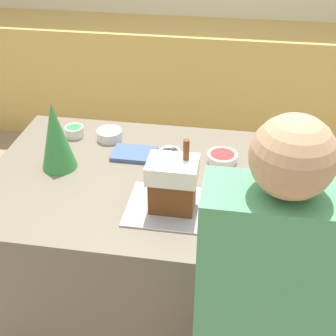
{
  "coord_description": "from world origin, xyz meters",
  "views": [
    {
      "loc": [
        0.32,
        -1.67,
        2.06
      ],
      "look_at": [
        0.05,
        0.0,
        0.94
      ],
      "focal_mm": 50.0,
      "sensor_mm": 36.0,
      "label": 1
    }
  ],
  "objects_px": {
    "candy_bowl_far_left": "(282,172)",
    "candy_bowl_center_rear": "(74,131)",
    "baking_tray": "(172,207)",
    "cookbook": "(134,154)",
    "candy_bowl_front_corner": "(222,157)",
    "gingerbread_house": "(173,183)",
    "candy_bowl_behind_tray": "(109,134)",
    "person": "(262,336)",
    "candy_bowl_far_right": "(170,154)",
    "decorative_tree": "(56,136)"
  },
  "relations": [
    {
      "from": "cookbook",
      "to": "candy_bowl_far_right",
      "type": "bearing_deg",
      "value": 3.14
    },
    {
      "from": "gingerbread_house",
      "to": "candy_bowl_far_left",
      "type": "relative_size",
      "value": 2.59
    },
    {
      "from": "person",
      "to": "candy_bowl_far_left",
      "type": "bearing_deg",
      "value": 84.24
    },
    {
      "from": "gingerbread_house",
      "to": "candy_bowl_far_left",
      "type": "bearing_deg",
      "value": 33.84
    },
    {
      "from": "person",
      "to": "candy_bowl_far_right",
      "type": "bearing_deg",
      "value": 115.9
    },
    {
      "from": "candy_bowl_behind_tray",
      "to": "cookbook",
      "type": "xyz_separation_m",
      "value": [
        0.16,
        -0.13,
        -0.02
      ]
    },
    {
      "from": "cookbook",
      "to": "candy_bowl_center_rear",
      "type": "bearing_deg",
      "value": 158.21
    },
    {
      "from": "candy_bowl_behind_tray",
      "to": "person",
      "type": "relative_size",
      "value": 0.08
    },
    {
      "from": "person",
      "to": "cookbook",
      "type": "bearing_deg",
      "value": 124.42
    },
    {
      "from": "cookbook",
      "to": "candy_bowl_behind_tray",
      "type": "bearing_deg",
      "value": 139.54
    },
    {
      "from": "decorative_tree",
      "to": "candy_bowl_center_rear",
      "type": "bearing_deg",
      "value": 95.24
    },
    {
      "from": "baking_tray",
      "to": "candy_bowl_far_right",
      "type": "xyz_separation_m",
      "value": [
        -0.07,
        0.38,
        0.02
      ]
    },
    {
      "from": "decorative_tree",
      "to": "candy_bowl_behind_tray",
      "type": "distance_m",
      "value": 0.35
    },
    {
      "from": "gingerbread_house",
      "to": "cookbook",
      "type": "xyz_separation_m",
      "value": [
        -0.24,
        0.37,
        -0.11
      ]
    },
    {
      "from": "decorative_tree",
      "to": "person",
      "type": "relative_size",
      "value": 0.2
    },
    {
      "from": "candy_bowl_behind_tray",
      "to": "gingerbread_house",
      "type": "bearing_deg",
      "value": -51.63
    },
    {
      "from": "candy_bowl_far_left",
      "to": "candy_bowl_center_rear",
      "type": "height_order",
      "value": "same"
    },
    {
      "from": "gingerbread_house",
      "to": "candy_bowl_far_right",
      "type": "height_order",
      "value": "gingerbread_house"
    },
    {
      "from": "decorative_tree",
      "to": "candy_bowl_front_corner",
      "type": "relative_size",
      "value": 2.3
    },
    {
      "from": "candy_bowl_far_right",
      "to": "candy_bowl_behind_tray",
      "type": "relative_size",
      "value": 0.8
    },
    {
      "from": "baking_tray",
      "to": "candy_bowl_far_right",
      "type": "height_order",
      "value": "candy_bowl_far_right"
    },
    {
      "from": "candy_bowl_far_left",
      "to": "candy_bowl_center_rear",
      "type": "distance_m",
      "value": 1.05
    },
    {
      "from": "baking_tray",
      "to": "gingerbread_house",
      "type": "relative_size",
      "value": 1.22
    },
    {
      "from": "candy_bowl_behind_tray",
      "to": "candy_bowl_front_corner",
      "type": "distance_m",
      "value": 0.59
    },
    {
      "from": "gingerbread_house",
      "to": "candy_bowl_front_corner",
      "type": "relative_size",
      "value": 2.15
    },
    {
      "from": "candy_bowl_behind_tray",
      "to": "candy_bowl_center_rear",
      "type": "xyz_separation_m",
      "value": [
        -0.18,
        0.0,
        0.0
      ]
    },
    {
      "from": "candy_bowl_far_right",
      "to": "decorative_tree",
      "type": "bearing_deg",
      "value": -161.94
    },
    {
      "from": "gingerbread_house",
      "to": "decorative_tree",
      "type": "distance_m",
      "value": 0.6
    },
    {
      "from": "candy_bowl_far_left",
      "to": "person",
      "type": "xyz_separation_m",
      "value": [
        -0.08,
        -0.81,
        -0.09
      ]
    },
    {
      "from": "candy_bowl_behind_tray",
      "to": "decorative_tree",
      "type": "bearing_deg",
      "value": -119.29
    },
    {
      "from": "baking_tray",
      "to": "candy_bowl_far_left",
      "type": "relative_size",
      "value": 3.15
    },
    {
      "from": "decorative_tree",
      "to": "candy_bowl_far_left",
      "type": "height_order",
      "value": "decorative_tree"
    },
    {
      "from": "candy_bowl_far_right",
      "to": "candy_bowl_behind_tray",
      "type": "bearing_deg",
      "value": 159.27
    },
    {
      "from": "candy_bowl_behind_tray",
      "to": "candy_bowl_far_left",
      "type": "distance_m",
      "value": 0.87
    },
    {
      "from": "candy_bowl_front_corner",
      "to": "candy_bowl_behind_tray",
      "type": "bearing_deg",
      "value": 168.53
    },
    {
      "from": "gingerbread_house",
      "to": "candy_bowl_behind_tray",
      "type": "bearing_deg",
      "value": 128.37
    },
    {
      "from": "candy_bowl_front_corner",
      "to": "candy_bowl_center_rear",
      "type": "height_order",
      "value": "candy_bowl_center_rear"
    },
    {
      "from": "baking_tray",
      "to": "person",
      "type": "relative_size",
      "value": 0.23
    },
    {
      "from": "decorative_tree",
      "to": "candy_bowl_far_left",
      "type": "distance_m",
      "value": 1.01
    },
    {
      "from": "baking_tray",
      "to": "person",
      "type": "distance_m",
      "value": 0.63
    },
    {
      "from": "baking_tray",
      "to": "gingerbread_house",
      "type": "bearing_deg",
      "value": 26.03
    },
    {
      "from": "candy_bowl_far_right",
      "to": "baking_tray",
      "type": "bearing_deg",
      "value": -79.54
    },
    {
      "from": "candy_bowl_behind_tray",
      "to": "baking_tray",
      "type": "bearing_deg",
      "value": -51.67
    },
    {
      "from": "baking_tray",
      "to": "cookbook",
      "type": "relative_size",
      "value": 1.79
    },
    {
      "from": "candy_bowl_far_left",
      "to": "person",
      "type": "bearing_deg",
      "value": -95.76
    },
    {
      "from": "gingerbread_house",
      "to": "decorative_tree",
      "type": "relative_size",
      "value": 0.93
    },
    {
      "from": "decorative_tree",
      "to": "cookbook",
      "type": "bearing_deg",
      "value": 25.34
    },
    {
      "from": "candy_bowl_front_corner",
      "to": "person",
      "type": "height_order",
      "value": "person"
    },
    {
      "from": "candy_bowl_far_right",
      "to": "gingerbread_house",
      "type": "bearing_deg",
      "value": -79.47
    },
    {
      "from": "candy_bowl_far_left",
      "to": "candy_bowl_front_corner",
      "type": "bearing_deg",
      "value": 161.52
    }
  ]
}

